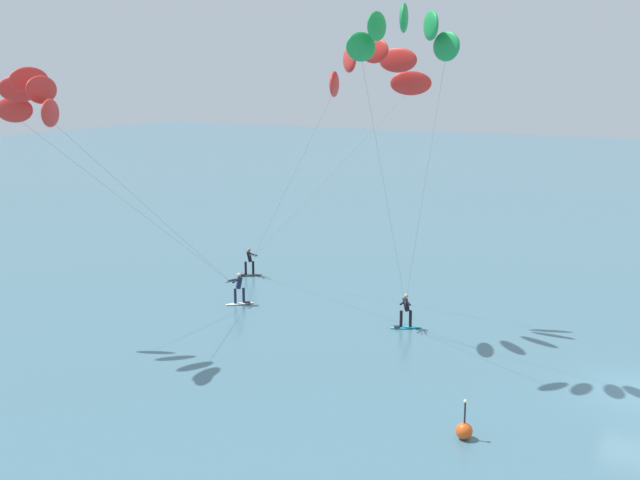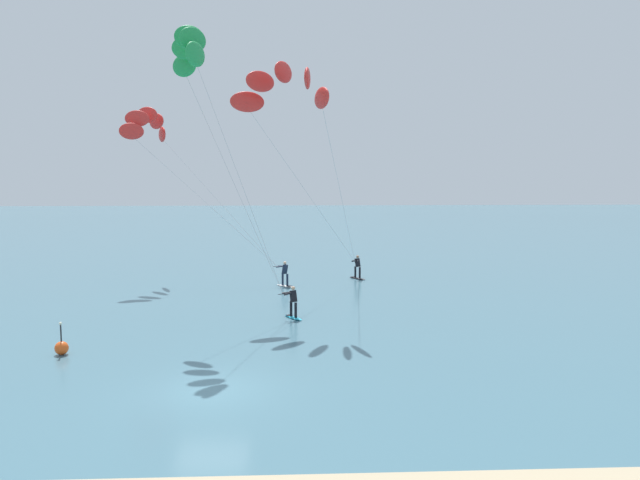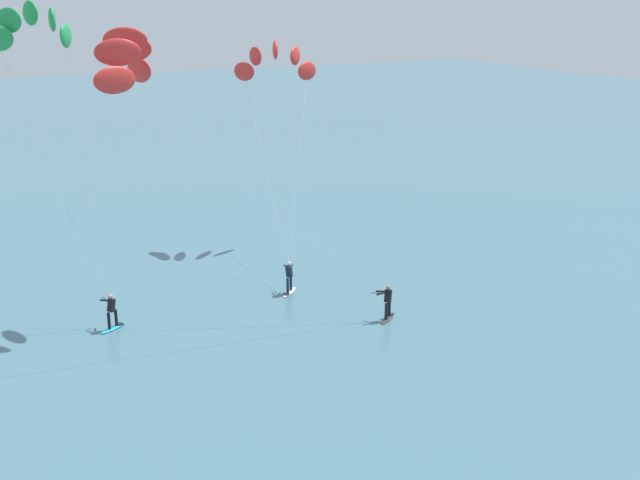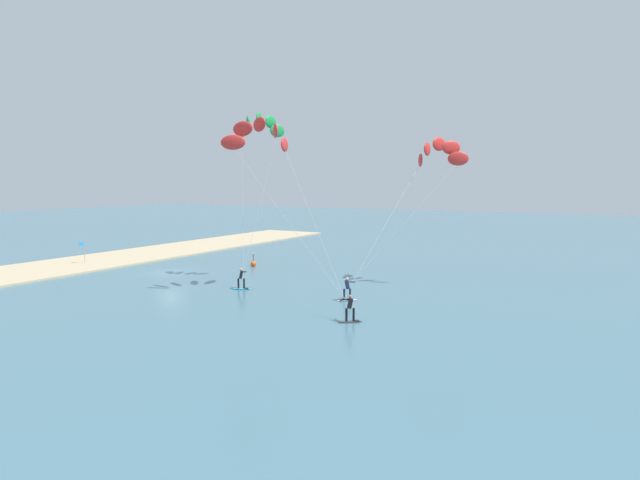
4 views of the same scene
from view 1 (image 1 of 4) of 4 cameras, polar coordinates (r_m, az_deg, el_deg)
The scene contains 5 objects.
ground_plane at distance 32.21m, azimuth 22.17°, elevation -10.28°, with size 240.00×240.00×0.00m, color #426B7A.
kitesurfer_nearshore at distance 30.53m, azimuth 6.10°, elevation 13.54°, with size 6.53×4.50×14.30m.
kitesurfer_mid_water at distance 35.84m, azimuth 3.50°, elevation 11.71°, with size 8.56×12.80×13.24m.
kitesurfer_far_out at distance 34.51m, azimuth -19.57°, elevation 9.09°, with size 11.58×6.72×11.99m.
marker_buoy at distance 26.81m, azimuth 10.44°, elevation -13.46°, with size 0.56×0.56×1.38m.
Camera 1 is at (-29.85, -2.59, 11.81)m, focal length 44.00 mm.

